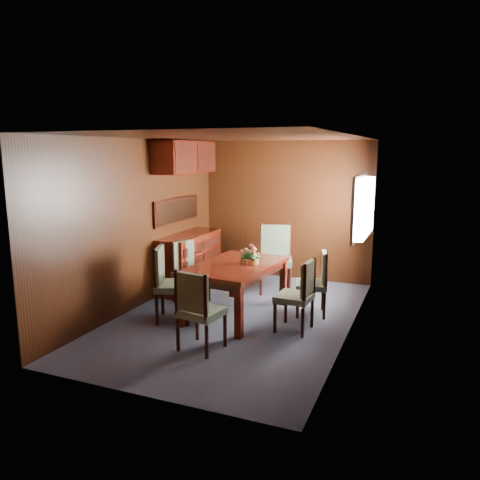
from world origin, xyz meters
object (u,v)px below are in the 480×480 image
at_px(sideboard, 190,261).
at_px(chair_left_near, 168,279).
at_px(dining_table, 235,271).
at_px(chair_right_near, 300,292).
at_px(chair_head, 197,306).
at_px(flower_centerpiece, 250,254).

xyz_separation_m(sideboard, chair_left_near, (0.45, -1.44, 0.11)).
height_order(dining_table, chair_left_near, chair_left_near).
xyz_separation_m(chair_right_near, chair_head, (-0.90, -1.02, 0.02)).
xyz_separation_m(chair_left_near, flower_centerpiece, (0.92, 0.61, 0.29)).
bearing_deg(chair_head, flower_centerpiece, 93.86).
bearing_deg(dining_table, flower_centerpiece, 33.94).
height_order(chair_head, flower_centerpiece, flower_centerpiece).
distance_m(chair_right_near, chair_head, 1.36).
height_order(chair_right_near, chair_head, chair_head).
distance_m(chair_left_near, chair_right_near, 1.74).
bearing_deg(flower_centerpiece, dining_table, -151.06).
distance_m(chair_right_near, flower_centerpiece, 0.92).
relative_size(dining_table, chair_left_near, 1.60).
relative_size(chair_left_near, chair_head, 1.06).
relative_size(chair_left_near, flower_centerpiece, 3.67).
relative_size(chair_right_near, flower_centerpiece, 3.34).
xyz_separation_m(dining_table, chair_right_near, (0.96, -0.23, -0.11)).
height_order(chair_left_near, chair_head, chair_left_near).
relative_size(chair_left_near, chair_right_near, 1.10).
bearing_deg(chair_right_near, sideboard, 65.73).
distance_m(dining_table, chair_right_near, 1.00).
xyz_separation_m(chair_left_near, chair_head, (0.82, -0.74, -0.03)).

